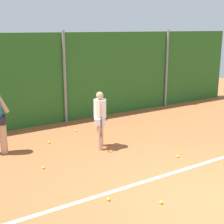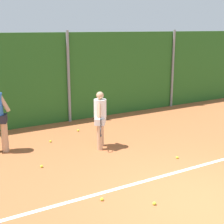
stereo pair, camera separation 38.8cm
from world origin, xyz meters
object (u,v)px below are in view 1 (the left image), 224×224
at_px(tennis_ball_7, 178,156).
at_px(tennis_ball_9, 161,202).
at_px(player_midcourt, 100,117).
at_px(tennis_ball_5, 108,199).
at_px(tennis_ball_4, 76,131).
at_px(tennis_ball_0, 43,168).
at_px(tennis_ball_2, 49,142).

relative_size(tennis_ball_7, tennis_ball_9, 1.00).
relative_size(player_midcourt, tennis_ball_5, 24.18).
bearing_deg(player_midcourt, tennis_ball_5, 7.03).
distance_m(tennis_ball_5, tennis_ball_9, 1.01).
xyz_separation_m(tennis_ball_4, tennis_ball_5, (-1.39, -4.24, 0.00)).
relative_size(tennis_ball_0, tennis_ball_4, 1.00).
bearing_deg(tennis_ball_9, tennis_ball_7, 39.17).
height_order(tennis_ball_4, tennis_ball_7, same).
bearing_deg(tennis_ball_5, player_midcourt, 62.76).
height_order(tennis_ball_2, tennis_ball_5, same).
height_order(tennis_ball_2, tennis_ball_4, same).
bearing_deg(tennis_ball_2, tennis_ball_4, 25.78).
height_order(player_midcourt, tennis_ball_5, player_midcourt).
distance_m(player_midcourt, tennis_ball_9, 3.37).
relative_size(tennis_ball_4, tennis_ball_5, 1.00).
bearing_deg(tennis_ball_9, tennis_ball_2, 97.06).
relative_size(player_midcourt, tennis_ball_7, 24.18).
distance_m(tennis_ball_4, tennis_ball_5, 4.46).
height_order(tennis_ball_2, tennis_ball_7, same).
distance_m(player_midcourt, tennis_ball_7, 2.32).
height_order(tennis_ball_4, tennis_ball_9, same).
height_order(player_midcourt, tennis_ball_4, player_midcourt).
height_order(tennis_ball_0, tennis_ball_9, same).
bearing_deg(tennis_ball_7, tennis_ball_5, -161.44).
distance_m(tennis_ball_0, tennis_ball_7, 3.42).
height_order(player_midcourt, tennis_ball_2, player_midcourt).
relative_size(tennis_ball_4, tennis_ball_7, 1.00).
distance_m(tennis_ball_2, tennis_ball_4, 1.25).
distance_m(tennis_ball_4, tennis_ball_7, 3.58).
xyz_separation_m(player_midcourt, tennis_ball_5, (-1.33, -2.58, -0.86)).
height_order(tennis_ball_0, tennis_ball_2, same).
relative_size(player_midcourt, tennis_ball_2, 24.18).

